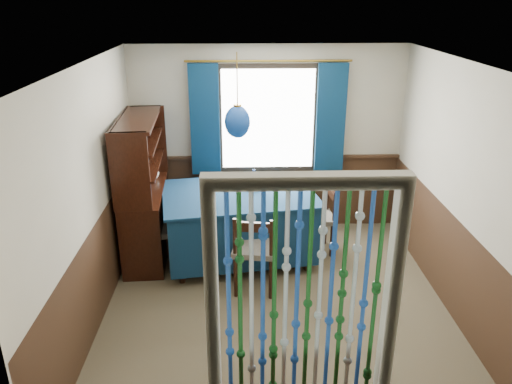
{
  "coord_description": "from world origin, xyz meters",
  "views": [
    {
      "loc": [
        -0.36,
        -4.46,
        3.09
      ],
      "look_at": [
        -0.19,
        0.68,
        1.03
      ],
      "focal_mm": 35.0,
      "sensor_mm": 36.0,
      "label": 1
    }
  ],
  "objects_px": {
    "chair_left": "(149,231)",
    "vase_table": "(254,179)",
    "chair_far": "(234,201)",
    "sideboard": "(145,209)",
    "chair_right": "(319,218)",
    "dining_table": "(239,221)",
    "pendant_lamp": "(238,122)",
    "vase_sideboard": "(152,171)",
    "chair_near": "(255,250)",
    "bowl_shelf": "(141,170)"
  },
  "relations": [
    {
      "from": "chair_left",
      "to": "vase_table",
      "type": "xyz_separation_m",
      "value": [
        1.25,
        0.42,
        0.48
      ]
    },
    {
      "from": "chair_far",
      "to": "sideboard",
      "type": "bearing_deg",
      "value": 25.84
    },
    {
      "from": "chair_left",
      "to": "chair_right",
      "type": "bearing_deg",
      "value": 86.11
    },
    {
      "from": "dining_table",
      "to": "pendant_lamp",
      "type": "bearing_deg",
      "value": 0.0
    },
    {
      "from": "chair_right",
      "to": "vase_sideboard",
      "type": "xyz_separation_m",
      "value": [
        -2.1,
        0.35,
        0.52
      ]
    },
    {
      "from": "chair_near",
      "to": "vase_sideboard",
      "type": "distance_m",
      "value": 1.84
    },
    {
      "from": "chair_far",
      "to": "vase_sideboard",
      "type": "xyz_separation_m",
      "value": [
        -1.02,
        -0.23,
        0.53
      ]
    },
    {
      "from": "chair_left",
      "to": "chair_near",
      "type": "bearing_deg",
      "value": 52.87
    },
    {
      "from": "chair_near",
      "to": "sideboard",
      "type": "distance_m",
      "value": 1.6
    },
    {
      "from": "vase_sideboard",
      "to": "bowl_shelf",
      "type": "bearing_deg",
      "value": -90.0
    },
    {
      "from": "dining_table",
      "to": "chair_right",
      "type": "distance_m",
      "value": 1.02
    },
    {
      "from": "dining_table",
      "to": "bowl_shelf",
      "type": "height_order",
      "value": "bowl_shelf"
    },
    {
      "from": "chair_far",
      "to": "chair_right",
      "type": "relative_size",
      "value": 0.98
    },
    {
      "from": "pendant_lamp",
      "to": "vase_sideboard",
      "type": "relative_size",
      "value": 4.97
    },
    {
      "from": "pendant_lamp",
      "to": "chair_left",
      "type": "bearing_deg",
      "value": -167.8
    },
    {
      "from": "chair_left",
      "to": "vase_sideboard",
      "type": "bearing_deg",
      "value": 168.54
    },
    {
      "from": "vase_table",
      "to": "chair_far",
      "type": "bearing_deg",
      "value": 116.09
    },
    {
      "from": "chair_near",
      "to": "bowl_shelf",
      "type": "relative_size",
      "value": 4.6
    },
    {
      "from": "dining_table",
      "to": "vase_table",
      "type": "height_order",
      "value": "vase_table"
    },
    {
      "from": "dining_table",
      "to": "bowl_shelf",
      "type": "bearing_deg",
      "value": 179.7
    },
    {
      "from": "chair_left",
      "to": "vase_sideboard",
      "type": "relative_size",
      "value": 4.84
    },
    {
      "from": "sideboard",
      "to": "pendant_lamp",
      "type": "xyz_separation_m",
      "value": [
        1.16,
        -0.13,
        1.13
      ]
    },
    {
      "from": "chair_left",
      "to": "chair_right",
      "type": "relative_size",
      "value": 1.08
    },
    {
      "from": "bowl_shelf",
      "to": "vase_sideboard",
      "type": "xyz_separation_m",
      "value": [
        0.0,
        0.67,
        -0.25
      ]
    },
    {
      "from": "chair_far",
      "to": "chair_left",
      "type": "distance_m",
      "value": 1.38
    },
    {
      "from": "dining_table",
      "to": "pendant_lamp",
      "type": "distance_m",
      "value": 1.24
    },
    {
      "from": "dining_table",
      "to": "sideboard",
      "type": "distance_m",
      "value": 1.17
    },
    {
      "from": "dining_table",
      "to": "vase_sideboard",
      "type": "distance_m",
      "value": 1.3
    },
    {
      "from": "chair_near",
      "to": "chair_right",
      "type": "height_order",
      "value": "chair_near"
    },
    {
      "from": "chair_far",
      "to": "vase_sideboard",
      "type": "relative_size",
      "value": 4.39
    },
    {
      "from": "chair_right",
      "to": "bowl_shelf",
      "type": "distance_m",
      "value": 2.26
    },
    {
      "from": "dining_table",
      "to": "chair_right",
      "type": "xyz_separation_m",
      "value": [
        1.01,
        0.15,
        -0.04
      ]
    },
    {
      "from": "sideboard",
      "to": "vase_sideboard",
      "type": "distance_m",
      "value": 0.52
    },
    {
      "from": "vase_table",
      "to": "bowl_shelf",
      "type": "distance_m",
      "value": 1.36
    },
    {
      "from": "chair_near",
      "to": "chair_left",
      "type": "relative_size",
      "value": 1.01
    },
    {
      "from": "chair_right",
      "to": "vase_sideboard",
      "type": "bearing_deg",
      "value": 77.12
    },
    {
      "from": "vase_table",
      "to": "chair_left",
      "type": "bearing_deg",
      "value": -161.27
    },
    {
      "from": "chair_right",
      "to": "vase_sideboard",
      "type": "relative_size",
      "value": 4.49
    },
    {
      "from": "chair_left",
      "to": "vase_table",
      "type": "bearing_deg",
      "value": 94.47
    },
    {
      "from": "chair_near",
      "to": "pendant_lamp",
      "type": "bearing_deg",
      "value": 110.92
    },
    {
      "from": "chair_near",
      "to": "vase_sideboard",
      "type": "xyz_separation_m",
      "value": [
        -1.27,
        1.25,
        0.48
      ]
    },
    {
      "from": "sideboard",
      "to": "pendant_lamp",
      "type": "height_order",
      "value": "pendant_lamp"
    },
    {
      "from": "sideboard",
      "to": "chair_far",
      "type": "bearing_deg",
      "value": 25.58
    },
    {
      "from": "chair_right",
      "to": "vase_sideboard",
      "type": "height_order",
      "value": "vase_sideboard"
    },
    {
      "from": "chair_left",
      "to": "vase_sideboard",
      "type": "xyz_separation_m",
      "value": [
        -0.04,
        0.73,
        0.48
      ]
    },
    {
      "from": "chair_far",
      "to": "pendant_lamp",
      "type": "distance_m",
      "value": 1.48
    },
    {
      "from": "sideboard",
      "to": "chair_right",
      "type": "bearing_deg",
      "value": -2.96
    },
    {
      "from": "vase_sideboard",
      "to": "vase_table",
      "type": "bearing_deg",
      "value": -13.26
    },
    {
      "from": "vase_sideboard",
      "to": "sideboard",
      "type": "bearing_deg",
      "value": -99.33
    },
    {
      "from": "chair_right",
      "to": "pendant_lamp",
      "type": "relative_size",
      "value": 0.9
    }
  ]
}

